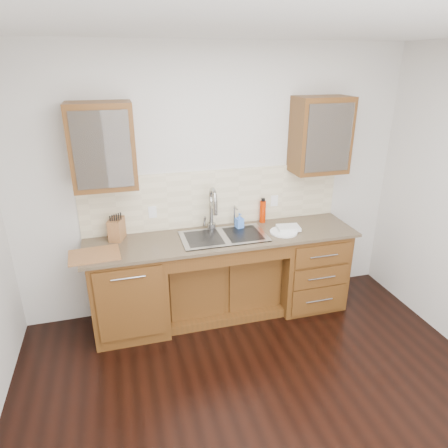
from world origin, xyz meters
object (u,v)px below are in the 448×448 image
object	(u,v)px
knife_block	(117,229)
cutting_board	(94,255)
water_bottle	(263,212)
plate	(284,232)
soap_bottle	(239,221)

from	to	relation	value
knife_block	cutting_board	xyz separation A→B (m)	(-0.21, -0.32, -0.10)
water_bottle	plate	world-z (taller)	water_bottle
water_bottle	plate	xyz separation A→B (m)	(0.11, -0.33, -0.11)
soap_bottle	cutting_board	xyz separation A→B (m)	(-1.43, -0.26, -0.07)
knife_block	cutting_board	distance (m)	0.39
plate	knife_block	xyz separation A→B (m)	(-1.62, 0.28, 0.10)
water_bottle	knife_block	distance (m)	1.51
plate	soap_bottle	bearing A→B (deg)	150.12
soap_bottle	cutting_board	world-z (taller)	soap_bottle
soap_bottle	water_bottle	bearing A→B (deg)	6.77
soap_bottle	cutting_board	bearing A→B (deg)	178.45
soap_bottle	plate	xyz separation A→B (m)	(0.40, -0.23, -0.07)
soap_bottle	water_bottle	distance (m)	0.31
plate	knife_block	world-z (taller)	knife_block
water_bottle	knife_block	world-z (taller)	water_bottle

